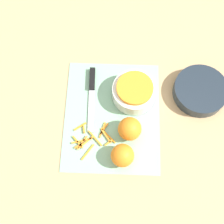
# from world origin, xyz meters

# --- Properties ---
(ground_plane) EXTENTS (4.00, 4.00, 0.00)m
(ground_plane) POSITION_xyz_m (0.00, 0.00, 0.00)
(ground_plane) COLOR tan
(cutting_board) EXTENTS (0.42, 0.34, 0.01)m
(cutting_board) POSITION_xyz_m (0.00, 0.00, 0.00)
(cutting_board) COLOR #84B793
(cutting_board) RESTS_ON ground_plane
(bowl_speckled) EXTENTS (0.16, 0.16, 0.07)m
(bowl_speckled) POSITION_xyz_m (-0.08, 0.08, 0.04)
(bowl_speckled) COLOR silver
(bowl_speckled) RESTS_ON cutting_board
(bowl_dark) EXTENTS (0.19, 0.19, 0.05)m
(bowl_dark) POSITION_xyz_m (-0.10, 0.32, 0.02)
(bowl_dark) COLOR #1E2833
(bowl_dark) RESTS_ON ground_plane
(knife) EXTENTS (0.25, 0.03, 0.02)m
(knife) POSITION_xyz_m (-0.10, -0.08, 0.01)
(knife) COLOR black
(knife) RESTS_ON cutting_board
(orange_left) EXTENTS (0.08, 0.08, 0.08)m
(orange_left) POSITION_xyz_m (0.06, 0.06, 0.05)
(orange_left) COLOR orange
(orange_left) RESTS_ON cutting_board
(orange_right) EXTENTS (0.08, 0.08, 0.08)m
(orange_right) POSITION_xyz_m (0.16, 0.04, 0.05)
(orange_right) COLOR orange
(orange_right) RESTS_ON cutting_board
(peel_pile) EXTENTS (0.14, 0.15, 0.01)m
(peel_pile) POSITION_xyz_m (0.09, -0.07, 0.01)
(peel_pile) COLOR orange
(peel_pile) RESTS_ON cutting_board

